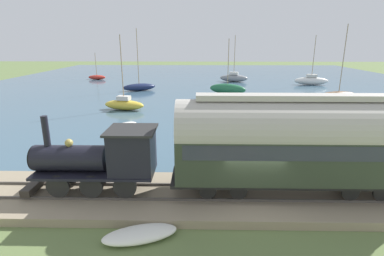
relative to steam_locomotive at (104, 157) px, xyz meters
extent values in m
plane|color=#607542|center=(-0.47, -6.59, -2.16)|extent=(200.00, 200.00, 0.00)
cube|color=#426075|center=(42.56, -6.59, -2.16)|extent=(80.00, 80.00, 0.01)
cube|color=gray|center=(0.00, -6.59, -1.97)|extent=(4.52, 56.00, 0.38)
cube|color=#4C4742|center=(-0.71, -6.59, -1.72)|extent=(0.07, 54.88, 0.12)
cube|color=#4C4742|center=(0.71, -6.59, -1.72)|extent=(0.07, 54.88, 0.12)
cylinder|color=black|center=(-0.71, -1.05, -1.14)|extent=(0.12, 1.03, 1.03)
cylinder|color=black|center=(0.71, -1.05, -1.14)|extent=(0.12, 1.03, 1.03)
cylinder|color=black|center=(-0.71, 0.43, -1.14)|extent=(0.12, 1.03, 1.03)
cylinder|color=black|center=(0.71, 0.43, -1.14)|extent=(0.12, 1.03, 1.03)
cylinder|color=black|center=(-0.71, 1.92, -1.14)|extent=(0.12, 1.03, 1.03)
cylinder|color=black|center=(0.71, 1.92, -1.14)|extent=(0.12, 1.03, 1.03)
cube|color=black|center=(0.00, 0.43, -0.72)|extent=(1.92, 5.40, 0.12)
cylinder|color=black|center=(0.00, 1.51, -0.08)|extent=(1.17, 3.24, 1.17)
cylinder|color=black|center=(0.00, 3.17, -0.08)|extent=(1.12, 0.08, 1.12)
cylinder|color=black|center=(0.00, 2.48, 1.19)|extent=(0.29, 0.29, 1.37)
sphere|color=tan|center=(0.00, 1.51, 0.65)|extent=(0.36, 0.36, 0.36)
cube|color=black|center=(0.00, -1.32, 0.27)|extent=(1.82, 1.89, 1.87)
cube|color=#282828|center=(0.00, -1.32, 1.26)|extent=(2.02, 2.13, 0.10)
cube|color=#2D2823|center=(0.00, 3.38, -1.48)|extent=(1.72, 0.44, 0.32)
cylinder|color=black|center=(-0.71, -12.22, -1.28)|extent=(0.12, 0.76, 0.76)
cylinder|color=black|center=(0.71, -12.22, -1.28)|extent=(0.12, 0.76, 0.76)
cylinder|color=black|center=(-0.71, -10.88, -1.28)|extent=(0.12, 0.76, 0.76)
cylinder|color=black|center=(0.71, -10.88, -1.28)|extent=(0.12, 0.76, 0.76)
cylinder|color=black|center=(-0.71, -6.03, -1.28)|extent=(0.12, 0.76, 0.76)
cylinder|color=black|center=(0.71, -6.03, -1.28)|extent=(0.12, 0.76, 0.76)
cylinder|color=black|center=(-0.71, -4.69, -1.28)|extent=(0.12, 0.76, 0.76)
cylinder|color=black|center=(0.71, -4.69, -1.28)|extent=(0.12, 0.76, 0.76)
cube|color=black|center=(0.00, -8.46, -0.97)|extent=(2.10, 10.76, 0.16)
cube|color=#2D3828|center=(0.00, -8.46, 0.25)|extent=(2.34, 10.33, 2.29)
cube|color=#2D333D|center=(0.00, -8.46, 0.65)|extent=(2.37, 9.68, 0.64)
cylinder|color=#B2ADA3|center=(0.00, -8.46, 1.40)|extent=(2.45, 10.33, 2.45)
cube|color=#B2ADA3|center=(0.00, -8.46, 2.75)|extent=(0.82, 8.61, 0.24)
ellipsoid|color=gold|center=(19.07, 3.75, -1.62)|extent=(2.36, 4.67, 1.07)
cylinder|color=#9E8460|center=(19.07, 3.75, 2.30)|extent=(0.10, 0.10, 6.75)
cube|color=silver|center=(19.07, 3.75, -0.85)|extent=(1.15, 1.49, 0.45)
ellipsoid|color=gray|center=(42.74, -10.76, -1.49)|extent=(2.80, 5.29, 1.31)
cylinder|color=#9E8460|center=(42.74, -10.76, 2.60)|extent=(0.10, 0.10, 6.87)
cube|color=silver|center=(42.74, -10.76, -0.61)|extent=(1.28, 1.71, 0.45)
ellipsoid|color=#236B42|center=(29.30, -8.35, -1.42)|extent=(3.51, 5.36, 1.47)
cylinder|color=#9E8460|center=(29.30, -8.35, 2.34)|extent=(0.10, 0.10, 6.04)
ellipsoid|color=white|center=(38.90, -23.46, -1.48)|extent=(2.15, 5.72, 1.34)
cylinder|color=#9E8460|center=(38.90, -23.46, 2.58)|extent=(0.10, 0.10, 6.79)
cube|color=silver|center=(38.90, -23.46, -0.59)|extent=(1.07, 1.77, 0.45)
ellipsoid|color=brown|center=(25.33, -22.01, -1.61)|extent=(1.81, 5.16, 1.09)
cylinder|color=#9E8460|center=(25.33, -22.01, 2.97)|extent=(0.10, 0.10, 8.06)
ellipsoid|color=#192347|center=(32.15, 4.62, -1.61)|extent=(3.37, 5.07, 1.08)
cylinder|color=#9E8460|center=(32.15, 4.62, 2.85)|extent=(0.10, 0.10, 7.86)
ellipsoid|color=#B72D23|center=(45.62, 15.43, -1.73)|extent=(1.68, 3.52, 0.85)
cylinder|color=#9E8460|center=(45.62, 15.43, 0.80)|extent=(0.10, 0.10, 4.20)
ellipsoid|color=silver|center=(6.45, -14.12, -1.93)|extent=(1.19, 1.96, 0.45)
ellipsoid|color=beige|center=(11.93, -5.13, -1.96)|extent=(2.51, 2.26, 0.37)
ellipsoid|color=silver|center=(12.21, 1.99, -1.93)|extent=(1.98, 2.06, 0.44)
ellipsoid|color=silver|center=(-2.92, -2.10, -1.94)|extent=(1.88, 3.00, 0.44)
camera|label=1|loc=(-12.51, -4.24, 5.01)|focal=28.00mm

